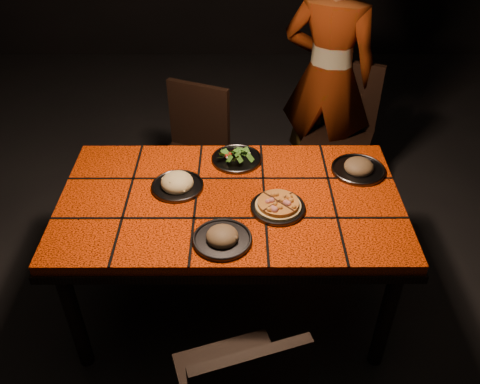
{
  "coord_description": "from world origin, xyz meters",
  "views": [
    {
      "loc": [
        0.04,
        -1.87,
        2.23
      ],
      "look_at": [
        0.05,
        -0.05,
        0.82
      ],
      "focal_mm": 38.0,
      "sensor_mm": 36.0,
      "label": 1
    }
  ],
  "objects_px": {
    "dining_table": "(230,210)",
    "chair_far_right": "(341,125)",
    "chair_far_left": "(193,147)",
    "diner": "(328,77)",
    "plate_pizza": "(278,206)",
    "plate_pasta": "(177,184)"
  },
  "relations": [
    {
      "from": "dining_table",
      "to": "chair_far_right",
      "type": "bearing_deg",
      "value": 55.4
    },
    {
      "from": "dining_table",
      "to": "chair_far_left",
      "type": "relative_size",
      "value": 1.82
    },
    {
      "from": "dining_table",
      "to": "diner",
      "type": "xyz_separation_m",
      "value": [
        0.61,
        1.14,
        0.15
      ]
    },
    {
      "from": "plate_pizza",
      "to": "plate_pasta",
      "type": "relative_size",
      "value": 1.18
    },
    {
      "from": "diner",
      "to": "plate_pasta",
      "type": "bearing_deg",
      "value": 71.79
    },
    {
      "from": "chair_far_right",
      "to": "plate_pizza",
      "type": "height_order",
      "value": "chair_far_right"
    },
    {
      "from": "diner",
      "to": "chair_far_left",
      "type": "bearing_deg",
      "value": 41.6
    },
    {
      "from": "chair_far_right",
      "to": "diner",
      "type": "xyz_separation_m",
      "value": [
        -0.1,
        0.11,
        0.29
      ]
    },
    {
      "from": "plate_pasta",
      "to": "plate_pizza",
      "type": "bearing_deg",
      "value": -18.97
    },
    {
      "from": "dining_table",
      "to": "diner",
      "type": "height_order",
      "value": "diner"
    },
    {
      "from": "chair_far_right",
      "to": "diner",
      "type": "height_order",
      "value": "diner"
    },
    {
      "from": "dining_table",
      "to": "plate_pizza",
      "type": "relative_size",
      "value": 5.47
    },
    {
      "from": "chair_far_left",
      "to": "chair_far_right",
      "type": "height_order",
      "value": "chair_far_right"
    },
    {
      "from": "chair_far_right",
      "to": "plate_pasta",
      "type": "height_order",
      "value": "chair_far_right"
    },
    {
      "from": "chair_far_left",
      "to": "diner",
      "type": "distance_m",
      "value": 0.97
    },
    {
      "from": "chair_far_right",
      "to": "plate_pizza",
      "type": "bearing_deg",
      "value": -92.23
    },
    {
      "from": "chair_far_right",
      "to": "plate_pizza",
      "type": "distance_m",
      "value": 1.24
    },
    {
      "from": "plate_pizza",
      "to": "dining_table",
      "type": "bearing_deg",
      "value": 158.38
    },
    {
      "from": "diner",
      "to": "chair_far_right",
      "type": "bearing_deg",
      "value": 152.0
    },
    {
      "from": "chair_far_left",
      "to": "plate_pasta",
      "type": "bearing_deg",
      "value": -68.06
    },
    {
      "from": "chair_far_left",
      "to": "diner",
      "type": "bearing_deg",
      "value": 43.33
    },
    {
      "from": "dining_table",
      "to": "chair_far_left",
      "type": "bearing_deg",
      "value": 106.65
    }
  ]
}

